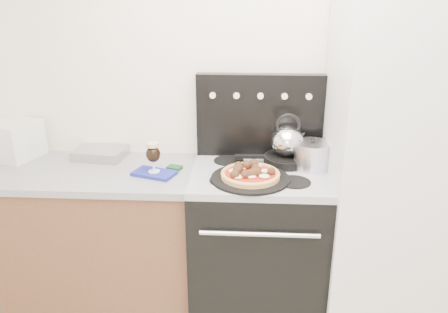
# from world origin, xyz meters

# --- Properties ---
(room_shell) EXTENTS (3.52, 3.01, 2.52)m
(room_shell) POSITION_xyz_m (0.00, 0.29, 1.25)
(room_shell) COLOR beige
(room_shell) RESTS_ON ground
(base_cabinet) EXTENTS (1.45, 0.60, 0.86)m
(base_cabinet) POSITION_xyz_m (-1.02, 1.20, 0.43)
(base_cabinet) COLOR brown
(base_cabinet) RESTS_ON ground
(countertop) EXTENTS (1.48, 0.63, 0.04)m
(countertop) POSITION_xyz_m (-1.02, 1.20, 0.88)
(countertop) COLOR gray
(countertop) RESTS_ON base_cabinet
(stove_body) EXTENTS (0.76, 0.65, 0.88)m
(stove_body) POSITION_xyz_m (0.08, 1.18, 0.44)
(stove_body) COLOR black
(stove_body) RESTS_ON ground
(cooktop) EXTENTS (0.76, 0.65, 0.04)m
(cooktop) POSITION_xyz_m (0.08, 1.18, 0.90)
(cooktop) COLOR #ADADB2
(cooktop) RESTS_ON stove_body
(backguard) EXTENTS (0.76, 0.08, 0.50)m
(backguard) POSITION_xyz_m (0.08, 1.45, 1.17)
(backguard) COLOR black
(backguard) RESTS_ON cooktop
(fridge) EXTENTS (0.64, 0.68, 1.90)m
(fridge) POSITION_xyz_m (0.78, 1.15, 0.95)
(fridge) COLOR silver
(fridge) RESTS_ON ground
(toaster_oven) EXTENTS (0.42, 0.36, 0.23)m
(toaster_oven) POSITION_xyz_m (-1.48, 1.38, 1.01)
(toaster_oven) COLOR silver
(toaster_oven) RESTS_ON countertop
(foil_sheet) EXTENTS (0.32, 0.25, 0.06)m
(foil_sheet) POSITION_xyz_m (-0.90, 1.39, 0.93)
(foil_sheet) COLOR silver
(foil_sheet) RESTS_ON countertop
(oven_mitt) EXTENTS (0.26, 0.20, 0.02)m
(oven_mitt) POSITION_xyz_m (-0.51, 1.13, 0.91)
(oven_mitt) COLOR navy
(oven_mitt) RESTS_ON countertop
(beer_glass) EXTENTS (0.09, 0.09, 0.17)m
(beer_glass) POSITION_xyz_m (-0.51, 1.13, 1.01)
(beer_glass) COLOR black
(beer_glass) RESTS_ON oven_mitt
(pizza_pan) EXTENTS (0.49, 0.49, 0.01)m
(pizza_pan) POSITION_xyz_m (0.03, 1.05, 0.93)
(pizza_pan) COLOR black
(pizza_pan) RESTS_ON cooktop
(pizza) EXTENTS (0.35, 0.35, 0.05)m
(pizza) POSITION_xyz_m (0.03, 1.05, 0.96)
(pizza) COLOR gold
(pizza) RESTS_ON pizza_pan
(skillet) EXTENTS (0.27, 0.27, 0.05)m
(skillet) POSITION_xyz_m (0.24, 1.30, 0.94)
(skillet) COLOR black
(skillet) RESTS_ON cooktop
(tea_kettle) EXTENTS (0.23, 0.23, 0.21)m
(tea_kettle) POSITION_xyz_m (0.24, 1.30, 1.07)
(tea_kettle) COLOR silver
(tea_kettle) RESTS_ON skillet
(stock_pot) EXTENTS (0.23, 0.23, 0.15)m
(stock_pot) POSITION_xyz_m (0.38, 1.23, 0.99)
(stock_pot) COLOR silver
(stock_pot) RESTS_ON cooktop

